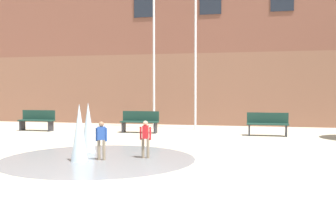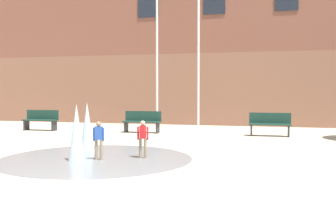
# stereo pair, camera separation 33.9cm
# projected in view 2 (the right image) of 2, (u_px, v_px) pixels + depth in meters

# --- Properties ---
(ground_plane) EXTENTS (100.00, 100.00, 0.00)m
(ground_plane) POSITION_uv_depth(u_px,v_px,m) (90.00, 202.00, 6.21)
(ground_plane) COLOR #BCB299
(library_building) EXTENTS (36.00, 6.05, 8.24)m
(library_building) POSITION_uv_depth(u_px,v_px,m) (221.00, 51.00, 22.81)
(library_building) COLOR brown
(library_building) RESTS_ON ground
(splash_fountain) EXTENTS (5.01, 5.01, 1.44)m
(splash_fountain) POSITION_uv_depth(u_px,v_px,m) (86.00, 137.00, 10.48)
(splash_fountain) COLOR gray
(splash_fountain) RESTS_ON ground
(park_bench_far_left) EXTENTS (1.60, 0.44, 0.91)m
(park_bench_far_left) POSITION_uv_depth(u_px,v_px,m) (41.00, 120.00, 17.57)
(park_bench_far_left) COLOR #28282D
(park_bench_far_left) RESTS_ON ground
(park_bench_under_left_flagpole) EXTENTS (1.60, 0.44, 0.91)m
(park_bench_under_left_flagpole) POSITION_uv_depth(u_px,v_px,m) (142.00, 121.00, 16.60)
(park_bench_under_left_flagpole) COLOR #28282D
(park_bench_under_left_flagpole) RESTS_ON ground
(park_bench_under_right_flagpole) EXTENTS (1.60, 0.44, 0.91)m
(park_bench_under_right_flagpole) POSITION_uv_depth(u_px,v_px,m) (270.00, 124.00, 15.30)
(park_bench_under_right_flagpole) COLOR #28282D
(park_bench_under_right_flagpole) RESTS_ON ground
(child_running) EXTENTS (0.31, 0.21, 0.99)m
(child_running) POSITION_uv_depth(u_px,v_px,m) (99.00, 137.00, 9.99)
(child_running) COLOR #89755B
(child_running) RESTS_ON ground
(child_with_pink_shirt) EXTENTS (0.31, 0.22, 0.99)m
(child_with_pink_shirt) POSITION_uv_depth(u_px,v_px,m) (143.00, 136.00, 10.26)
(child_with_pink_shirt) COLOR #89755B
(child_with_pink_shirt) RESTS_ON ground
(flagpole_left) EXTENTS (0.80, 0.10, 8.22)m
(flagpole_left) POSITION_uv_depth(u_px,v_px,m) (158.00, 35.00, 18.19)
(flagpole_left) COLOR silver
(flagpole_left) RESTS_ON ground
(flagpole_right) EXTENTS (0.80, 0.10, 8.07)m
(flagpole_right) POSITION_uv_depth(u_px,v_px,m) (199.00, 35.00, 17.70)
(flagpole_right) COLOR silver
(flagpole_right) RESTS_ON ground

